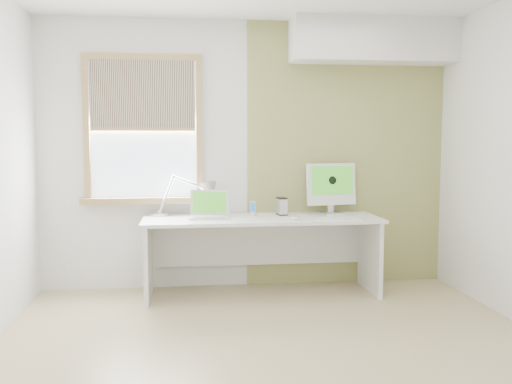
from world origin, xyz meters
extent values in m
cube|color=tan|center=(0.00, 0.00, -0.01)|extent=(4.00, 3.50, 0.02)
cube|color=white|center=(0.00, 1.76, 1.30)|extent=(4.00, 0.02, 2.60)
cube|color=white|center=(0.00, -1.76, 1.30)|extent=(4.00, 0.02, 2.60)
cube|color=#929452|center=(1.00, 1.74, 1.30)|extent=(2.00, 0.02, 2.60)
cube|color=white|center=(1.20, 1.57, 2.40)|extent=(1.60, 0.40, 0.42)
cube|color=#997A4B|center=(-1.53, 1.72, 1.55)|extent=(0.06, 0.06, 1.42)
cube|color=#997A4B|center=(-0.47, 1.72, 1.55)|extent=(0.06, 0.06, 1.42)
cube|color=#997A4B|center=(-1.00, 1.72, 2.23)|extent=(1.00, 0.06, 0.06)
cube|color=#997A4B|center=(-1.00, 1.70, 0.87)|extent=(1.20, 0.14, 0.06)
cube|color=#D1E2F9|center=(-1.00, 1.74, 1.55)|extent=(1.00, 0.01, 1.30)
cube|color=beige|center=(-1.00, 1.70, 1.88)|extent=(0.98, 0.02, 0.65)
cube|color=#997A4B|center=(-1.00, 1.70, 1.55)|extent=(0.98, 0.03, 0.03)
cube|color=white|center=(0.10, 1.38, 0.71)|extent=(2.20, 0.70, 0.03)
cube|color=white|center=(-0.95, 1.38, 0.35)|extent=(0.04, 0.64, 0.70)
cube|color=white|center=(1.15, 1.38, 0.35)|extent=(0.04, 0.64, 0.70)
cube|color=white|center=(0.10, 1.70, 0.45)|extent=(2.08, 0.02, 0.48)
cylinder|color=#BBBDC0|center=(-0.86, 1.61, 0.74)|extent=(0.17, 0.17, 0.02)
sphere|color=#BBBDC0|center=(-0.86, 1.61, 0.76)|extent=(0.05, 0.05, 0.05)
cylinder|color=#BBBDC0|center=(-0.79, 1.61, 0.93)|extent=(0.16, 0.03, 0.35)
sphere|color=#BBBDC0|center=(-0.72, 1.62, 1.10)|extent=(0.04, 0.04, 0.04)
cylinder|color=#BBBDC0|center=(-0.56, 1.60, 1.04)|extent=(0.32, 0.06, 0.14)
sphere|color=#BBBDC0|center=(-0.41, 1.59, 0.99)|extent=(0.04, 0.04, 0.04)
cone|color=#BBBDC0|center=(-0.38, 1.59, 0.96)|extent=(0.26, 0.28, 0.21)
cube|color=#BBBDC0|center=(-0.39, 1.38, 0.74)|extent=(0.38, 0.28, 0.02)
cube|color=#B2B5B7|center=(-0.39, 1.38, 0.75)|extent=(0.32, 0.17, 0.00)
cube|color=#BBBDC0|center=(-0.38, 1.50, 0.87)|extent=(0.36, 0.10, 0.24)
cube|color=#34841E|center=(-0.39, 1.50, 0.87)|extent=(0.32, 0.08, 0.19)
cylinder|color=#BBBDC0|center=(0.03, 1.54, 0.74)|extent=(0.08, 0.08, 0.02)
cube|color=#BBBDC0|center=(0.03, 1.54, 0.81)|extent=(0.06, 0.02, 0.12)
cube|color=#194C99|center=(0.03, 1.53, 0.81)|extent=(0.05, 0.01, 0.08)
cube|color=#BBBDC0|center=(0.31, 1.53, 0.81)|extent=(0.09, 0.14, 0.17)
cube|color=black|center=(0.31, 1.53, 0.89)|extent=(0.10, 0.14, 0.01)
cube|color=black|center=(0.31, 1.53, 0.74)|extent=(0.10, 0.14, 0.01)
cube|color=#BBBDC0|center=(0.81, 1.58, 0.74)|extent=(0.21, 0.19, 0.01)
cube|color=#BBBDC0|center=(0.81, 1.61, 0.82)|extent=(0.06, 0.03, 0.16)
cube|color=white|center=(0.81, 1.60, 1.02)|extent=(0.51, 0.17, 0.41)
cube|color=#34841E|center=(0.82, 1.57, 1.06)|extent=(0.44, 0.11, 0.28)
cylinder|color=black|center=(0.82, 1.57, 1.06)|extent=(0.08, 0.02, 0.08)
cube|color=white|center=(0.77, 1.15, 0.74)|extent=(0.41, 0.15, 0.01)
cube|color=white|center=(0.77, 1.15, 0.75)|extent=(0.38, 0.12, 0.00)
ellipsoid|color=white|center=(0.38, 1.19, 0.74)|extent=(0.08, 0.11, 0.03)
camera|label=1|loc=(-0.59, -3.69, 1.45)|focal=38.91mm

